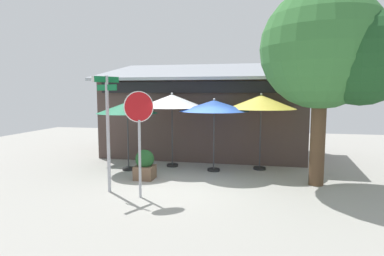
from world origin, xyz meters
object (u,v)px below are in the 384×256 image
(patio_umbrella_ivory_center, at_px, (172,101))
(sidewalk_planter, at_px, (145,165))
(patio_umbrella_royal_blue_right, at_px, (214,106))
(shade_tree, at_px, (332,52))
(street_sign_post, at_px, (108,123))
(stop_sign, at_px, (139,123))
(patio_umbrella_mustard_far_right, at_px, (261,102))
(patio_umbrella_forest_green_left, at_px, (127,108))

(patio_umbrella_ivory_center, height_order, sidewalk_planter, patio_umbrella_ivory_center)
(patio_umbrella_ivory_center, height_order, patio_umbrella_royal_blue_right, patio_umbrella_ivory_center)
(patio_umbrella_royal_blue_right, xyz_separation_m, shade_tree, (3.55, -1.22, 1.63))
(street_sign_post, relative_size, patio_umbrella_ivory_center, 1.16)
(stop_sign, bearing_deg, street_sign_post, 164.76)
(patio_umbrella_ivory_center, xyz_separation_m, shade_tree, (5.18, -1.62, 1.47))
(stop_sign, xyz_separation_m, shade_tree, (5.05, 2.08, 1.95))
(street_sign_post, relative_size, sidewalk_planter, 3.38)
(patio_umbrella_mustard_far_right, xyz_separation_m, shade_tree, (1.94, -1.79, 1.50))
(street_sign_post, bearing_deg, stop_sign, -15.24)
(patio_umbrella_ivory_center, relative_size, shade_tree, 0.48)
(patio_umbrella_forest_green_left, bearing_deg, patio_umbrella_royal_blue_right, 9.11)
(shade_tree, bearing_deg, street_sign_post, -163.54)
(street_sign_post, bearing_deg, sidewalk_planter, 70.87)
(patio_umbrella_forest_green_left, relative_size, shade_tree, 0.43)
(street_sign_post, xyz_separation_m, patio_umbrella_forest_green_left, (-0.50, 2.53, 0.27))
(stop_sign, relative_size, shade_tree, 0.48)
(patio_umbrella_ivory_center, distance_m, patio_umbrella_royal_blue_right, 1.69)
(patio_umbrella_ivory_center, height_order, patio_umbrella_mustard_far_right, patio_umbrella_ivory_center)
(patio_umbrella_ivory_center, bearing_deg, patio_umbrella_mustard_far_right, 2.90)
(stop_sign, bearing_deg, patio_umbrella_ivory_center, 92.05)
(street_sign_post, relative_size, stop_sign, 1.15)
(patio_umbrella_mustard_far_right, distance_m, sidewalk_planter, 4.63)
(patio_umbrella_royal_blue_right, bearing_deg, sidewalk_planter, -142.60)
(stop_sign, xyz_separation_m, patio_umbrella_royal_blue_right, (1.50, 3.30, 0.33))
(street_sign_post, relative_size, patio_umbrella_forest_green_left, 1.29)
(patio_umbrella_forest_green_left, height_order, patio_umbrella_royal_blue_right, patio_umbrella_royal_blue_right)
(street_sign_post, height_order, patio_umbrella_royal_blue_right, street_sign_post)
(patio_umbrella_mustard_far_right, relative_size, shade_tree, 0.48)
(patio_umbrella_royal_blue_right, bearing_deg, patio_umbrella_forest_green_left, -170.89)
(street_sign_post, xyz_separation_m, patio_umbrella_mustard_far_right, (4.14, 3.58, 0.48))
(sidewalk_planter, bearing_deg, stop_sign, -73.58)
(shade_tree, height_order, sidewalk_planter, shade_tree)
(street_sign_post, relative_size, shade_tree, 0.56)
(patio_umbrella_royal_blue_right, bearing_deg, stop_sign, -114.49)
(patio_umbrella_forest_green_left, height_order, shade_tree, shade_tree)
(stop_sign, height_order, shade_tree, shade_tree)
(patio_umbrella_forest_green_left, height_order, patio_umbrella_ivory_center, patio_umbrella_ivory_center)
(stop_sign, height_order, patio_umbrella_royal_blue_right, stop_sign)
(patio_umbrella_forest_green_left, bearing_deg, shade_tree, -6.38)
(shade_tree, bearing_deg, sidewalk_planter, -176.70)
(patio_umbrella_royal_blue_right, bearing_deg, shade_tree, -19.02)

